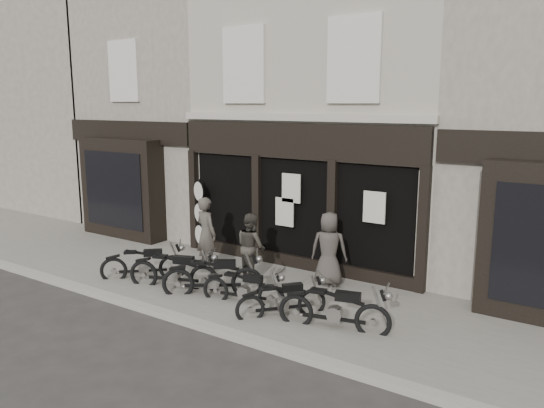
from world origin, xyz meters
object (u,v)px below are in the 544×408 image
Objects in this scene: motorcycle_5 at (335,313)px; man_right at (329,249)px; motorcycle_1 at (174,274)px; motorcycle_2 at (214,280)px; advert_sign_post at (200,219)px; motorcycle_4 at (283,303)px; man_centre at (251,246)px; man_left at (206,233)px; motorcycle_0 at (144,266)px; motorcycle_3 at (244,291)px.

man_right reaches higher than motorcycle_5.
motorcycle_5 is at bearing 100.76° from man_right.
motorcycle_1 is 4.23m from motorcycle_5.
motorcycle_2 is 3.61m from advert_sign_post.
motorcycle_4 is at bearing 166.58° from motorcycle_5.
motorcycle_5 is 3.45m from man_centre.
man_centre is (1.45, -0.00, -0.13)m from man_left.
motorcycle_5 is (4.23, 0.03, -0.01)m from motorcycle_1.
motorcycle_4 is at bearing -7.97° from advert_sign_post.
man_left is at bearing 147.77° from motorcycle_5.
motorcycle_5 is at bearing 179.35° from man_centre.
motorcycle_0 is at bearing 146.21° from motorcycle_2.
man_centre is 0.94× the size of man_right.
motorcycle_1 is at bearing 16.88° from man_right.
man_right is 4.45m from advert_sign_post.
motorcycle_1 is 3.04m from motorcycle_4.
motorcycle_2 is at bearing -10.79° from motorcycle_1.
man_left is 1.08× the size of man_right.
motorcycle_4 is at bearing -19.86° from motorcycle_1.
motorcycle_2 is at bearing -21.61° from advert_sign_post.
man_left reaches higher than motorcycle_3.
man_right is at bearing -133.25° from man_centre.
motorcycle_5 is (2.27, -0.09, 0.05)m from motorcycle_3.
motorcycle_0 is 2.20m from motorcycle_2.
motorcycle_4 is 1.20m from motorcycle_5.
motorcycle_0 is 4.17m from motorcycle_4.
motorcycle_3 is at bearing -13.83° from advert_sign_post.
motorcycle_2 is 1.13× the size of man_right.
advert_sign_post is at bearing 141.54° from motorcycle_5.
motorcycle_3 is 1.15× the size of man_centre.
motorcycle_1 is 3.09m from advert_sign_post.
advert_sign_post reaches higher than motorcycle_1.
man_right reaches higher than motorcycle_0.
motorcycle_2 is (1.07, 0.17, 0.01)m from motorcycle_1.
man_centre is (1.15, 1.50, 0.52)m from motorcycle_1.
man_centre is at bearing 50.22° from motorcycle_2.
motorcycle_0 is at bearing 56.43° from man_centre.
advert_sign_post is (-1.22, 1.11, 0.03)m from man_left.
man_right is at bearing 106.67° from motorcycle_5.
motorcycle_2 is at bearing 125.60° from motorcycle_4.
motorcycle_3 is 2.38m from man_right.
man_right is at bearing 11.59° from motorcycle_2.
man_centre is at bearing -11.35° from motorcycle_0.
motorcycle_0 is 0.95× the size of man_right.
motorcycle_1 is (1.13, -0.09, 0.03)m from motorcycle_0.
motorcycle_0 is 2.74m from man_centre.
man_left is (-2.26, 1.38, 0.71)m from motorcycle_3.
man_right reaches higher than motorcycle_1.
man_right reaches higher than motorcycle_2.
motorcycle_3 is at bearing -39.34° from motorcycle_2.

